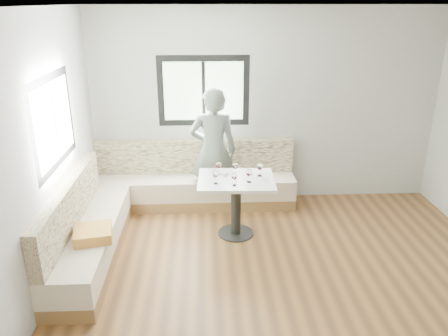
# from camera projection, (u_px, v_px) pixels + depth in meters

# --- Properties ---
(room) EXTENTS (5.01, 5.01, 2.81)m
(room) POSITION_uv_depth(u_px,v_px,m) (293.00, 166.00, 4.03)
(room) COLOR brown
(room) RESTS_ON ground
(banquette) EXTENTS (2.90, 2.80, 0.95)m
(banquette) POSITION_uv_depth(u_px,v_px,m) (154.00, 203.00, 5.80)
(banquette) COLOR olive
(banquette) RESTS_ON ground
(table) EXTENTS (0.97, 0.77, 0.78)m
(table) POSITION_uv_depth(u_px,v_px,m) (236.00, 193.00, 5.49)
(table) COLOR black
(table) RESTS_ON ground
(person) EXTENTS (0.66, 0.43, 1.78)m
(person) POSITION_uv_depth(u_px,v_px,m) (213.00, 151.00, 6.06)
(person) COLOR #5A645C
(person) RESTS_ON ground
(olive_ramekin) EXTENTS (0.10, 0.10, 0.04)m
(olive_ramekin) POSITION_uv_depth(u_px,v_px,m) (224.00, 173.00, 5.53)
(olive_ramekin) COLOR white
(olive_ramekin) RESTS_ON table
(wine_glass_a) EXTENTS (0.08, 0.08, 0.17)m
(wine_glass_a) POSITION_uv_depth(u_px,v_px,m) (216.00, 174.00, 5.23)
(wine_glass_a) COLOR white
(wine_glass_a) RESTS_ON table
(wine_glass_b) EXTENTS (0.08, 0.08, 0.17)m
(wine_glass_b) POSITION_uv_depth(u_px,v_px,m) (234.00, 176.00, 5.18)
(wine_glass_b) COLOR white
(wine_glass_b) RESTS_ON table
(wine_glass_c) EXTENTS (0.08, 0.08, 0.17)m
(wine_glass_c) POSITION_uv_depth(u_px,v_px,m) (249.00, 173.00, 5.28)
(wine_glass_c) COLOR white
(wine_glass_c) RESTS_ON table
(wine_glass_d) EXTENTS (0.08, 0.08, 0.17)m
(wine_glass_d) POSITION_uv_depth(u_px,v_px,m) (235.00, 166.00, 5.50)
(wine_glass_d) COLOR white
(wine_glass_d) RESTS_ON table
(wine_glass_e) EXTENTS (0.08, 0.08, 0.17)m
(wine_glass_e) POSITION_uv_depth(u_px,v_px,m) (260.00, 167.00, 5.47)
(wine_glass_e) COLOR white
(wine_glass_e) RESTS_ON table
(wine_glass_f) EXTENTS (0.08, 0.08, 0.17)m
(wine_glass_f) POSITION_uv_depth(u_px,v_px,m) (219.00, 165.00, 5.52)
(wine_glass_f) COLOR white
(wine_glass_f) RESTS_ON table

